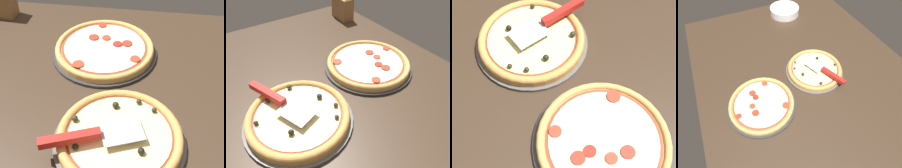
{
  "view_description": "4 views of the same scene",
  "coord_description": "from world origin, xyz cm",
  "views": [
    {
      "loc": [
        -0.31,
        -52.18,
        64.26
      ],
      "look_at": [
        -9.46,
        12.88,
        3.0
      ],
      "focal_mm": 50.0,
      "sensor_mm": 36.0,
      "label": 1
    },
    {
      "loc": [
        37.99,
        -19.87,
        52.7
      ],
      "look_at": [
        -9.46,
        12.88,
        3.0
      ],
      "focal_mm": 35.0,
      "sensor_mm": 36.0,
      "label": 2
    },
    {
      "loc": [
        2.8,
        54.27,
        73.81
      ],
      "look_at": [
        -9.46,
        12.88,
        3.0
      ],
      "focal_mm": 50.0,
      "sensor_mm": 36.0,
      "label": 3
    },
    {
      "loc": [
        -61.14,
        36.41,
        78.23
      ],
      "look_at": [
        -9.46,
        12.88,
        3.0
      ],
      "focal_mm": 28.0,
      "sensor_mm": 36.0,
      "label": 4
    }
  ],
  "objects": [
    {
      "name": "ground_plane",
      "position": [
        0.0,
        0.0,
        -1.8
      ],
      "size": [
        154.03,
        122.24,
        3.6
      ],
      "primitive_type": "cube",
      "color": "#38281C"
    },
    {
      "name": "pizza_pan_front",
      "position": [
        -4.76,
        -4.96,
        0.5
      ],
      "size": [
        33.35,
        33.35,
        1.0
      ],
      "primitive_type": "cylinder",
      "color": "#565451",
      "rests_on": "ground_plane"
    },
    {
      "name": "pizza_front",
      "position": [
        -4.77,
        -4.95,
        2.42
      ],
      "size": [
        31.35,
        31.35,
        3.91
      ],
      "color": "#C68E47",
      "rests_on": "pizza_pan_front"
    },
    {
      "name": "pizza_pan_back",
      "position": [
        -14.17,
        30.72,
        0.5
      ],
      "size": [
        34.87,
        34.87,
        1.0
      ],
      "primitive_type": "cylinder",
      "color": "#2D2D30",
      "rests_on": "ground_plane"
    },
    {
      "name": "pizza_back",
      "position": [
        -14.16,
        30.73,
        2.24
      ],
      "size": [
        32.78,
        32.78,
        2.48
      ],
      "color": "tan",
      "rests_on": "pizza_pan_back"
    },
    {
      "name": "serving_spatula",
      "position": [
        -13.23,
        -8.76,
        5.71
      ],
      "size": [
        25.03,
        13.64,
        2.0
      ],
      "color": "#B7B7BC",
      "rests_on": "pizza_front"
    },
    {
      "name": "plate_stack",
      "position": [
        58.82,
        -13.41,
        2.8
      ],
      "size": [
        22.63,
        22.63,
        5.6
      ],
      "color": "white",
      "rests_on": "ground_plane"
    }
  ]
}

